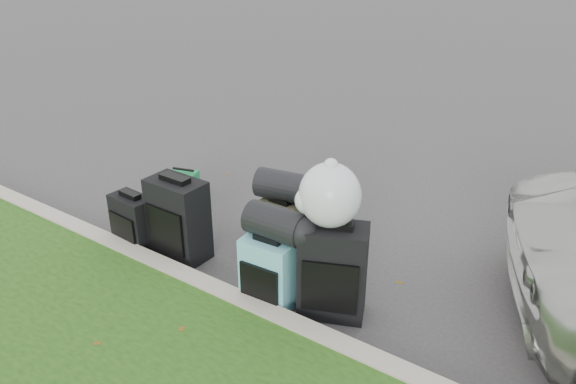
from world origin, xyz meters
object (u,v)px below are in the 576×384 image
Objects in this scene: suitcase_small_black at (133,222)px; suitcase_teal at (269,273)px; tote_navy at (265,221)px; suitcase_large_black_right at (333,271)px; tote_green at (185,185)px; suitcase_large_black_left at (179,219)px; suitcase_olive at (280,227)px.

suitcase_small_black is 1.68m from suitcase_teal.
suitcase_small_black reaches higher than tote_navy.
tote_green is (-2.54, 0.87, -0.24)m from suitcase_large_black_right.
suitcase_large_black_left reaches higher than tote_green.
tote_navy is (-0.76, 0.95, -0.16)m from suitcase_teal.
suitcase_teal is (1.68, -0.01, 0.04)m from suitcase_small_black.
suitcase_large_black_right is at bearing 20.03° from suitcase_teal.
suitcase_large_black_right reaches higher than suitcase_teal.
suitcase_olive is at bearing 34.23° from suitcase_small_black.
tote_navy is (0.92, 0.95, -0.13)m from suitcase_small_black.
suitcase_small_black is at bearing 176.36° from suitcase_teal.
suitcase_large_black_right reaches higher than suitcase_large_black_left.
suitcase_large_black_left is at bearing -140.19° from suitcase_olive.
suitcase_large_black_left is (0.50, 0.14, 0.12)m from suitcase_small_black.
suitcase_small_black is 1.46m from suitcase_olive.
suitcase_large_black_right is 2.69m from tote_green.
tote_navy is (0.42, 0.81, -0.25)m from suitcase_large_black_left.
tote_navy is at bearing 63.04° from suitcase_large_black_left.
suitcase_small_black is 2.18m from suitcase_large_black_right.
suitcase_large_black_left is 2.43× the size of tote_green.
tote_green reaches higher than tote_navy.
tote_green is 1.10× the size of tote_navy.
suitcase_large_black_right is 2.46× the size of tote_green.
suitcase_teal is 1.91× the size of tote_green.
suitcase_small_black is at bearing -164.17° from suitcase_large_black_left.
suitcase_olive is (0.76, 0.61, -0.13)m from suitcase_large_black_left.
suitcase_large_black_left is 0.99× the size of suitcase_large_black_right.
tote_green is at bearing 137.82° from suitcase_large_black_right.
suitcase_teal is 2.09× the size of tote_navy.
suitcase_large_black_left is 1.30m from tote_green.
suitcase_olive is 1.07m from suitcase_large_black_right.
suitcase_large_black_left reaches higher than suitcase_teal.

